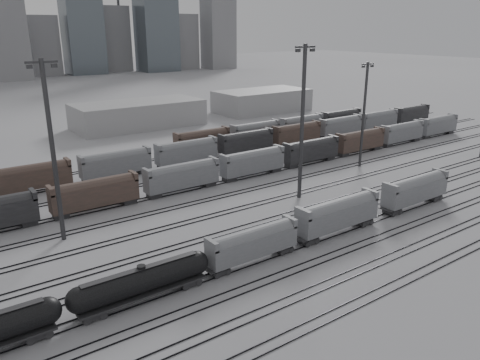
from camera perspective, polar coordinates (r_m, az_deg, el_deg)
ground at (r=72.99m, az=11.73°, el=-6.80°), size 900.00×900.00×0.00m
tracks at (r=84.70m, az=3.10°, el=-2.81°), size 220.00×71.50×0.16m
tank_car_b at (r=56.11m, az=-11.83°, el=-11.98°), size 17.39×2.90×4.30m
hopper_car_a at (r=62.92m, az=1.56°, el=-7.57°), size 13.59×2.70×4.86m
hopper_car_b at (r=72.93m, az=11.83°, el=-3.95°), size 15.20×3.02×5.44m
hopper_car_c at (r=87.61m, az=20.59°, el=-1.01°), size 15.05×2.99×5.38m
light_mast_b at (r=71.12m, az=-21.89°, el=3.57°), size 4.23×0.68×26.41m
light_mast_c at (r=84.40m, az=7.60°, el=7.31°), size 4.43×0.71×27.71m
light_mast_d at (r=107.96m, az=14.87°, el=7.94°), size 3.73×0.60×23.29m
bg_string_near at (r=99.37m, az=1.53°, el=2.04°), size 151.00×3.00×5.60m
bg_string_mid at (r=117.56m, az=0.73°, el=4.58°), size 151.00×3.00×5.60m
bg_string_far at (r=134.28m, az=4.77°, el=6.22°), size 66.00×3.00×5.60m
warehouse_mid at (r=153.65m, az=-12.26°, el=7.83°), size 40.00×18.00×8.00m
warehouse_right at (r=179.09m, az=2.72°, el=9.63°), size 35.00×18.00×8.00m
skyline at (r=329.78m, az=-26.19°, el=17.11°), size 316.00×22.40×95.00m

